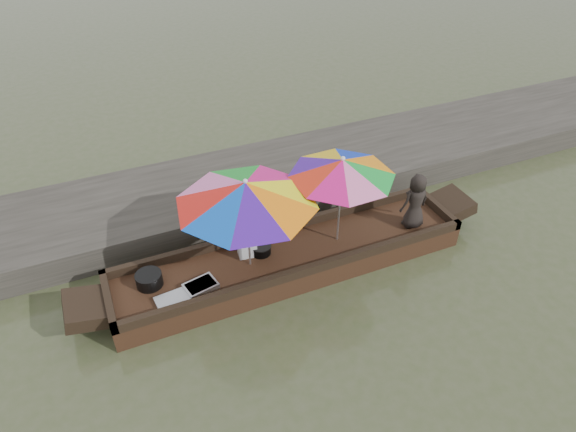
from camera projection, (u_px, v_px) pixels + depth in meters
name	position (u px, v px, depth m)	size (l,w,h in m)	color
water	(290.00, 268.00, 8.32)	(80.00, 80.00, 0.00)	#3E4927
dock	(244.00, 187.00, 9.78)	(22.00, 2.20, 0.50)	#2D2B26
boat_hull	(290.00, 260.00, 8.22)	(5.68, 1.20, 0.35)	black
cooking_pot	(149.00, 280.00, 7.48)	(0.39, 0.39, 0.20)	black
tray_crayfish	(201.00, 286.00, 7.44)	(0.46, 0.32, 0.09)	silver
tray_scallop	(172.00, 300.00, 7.24)	(0.46, 0.32, 0.06)	silver
charcoal_grill	(261.00, 249.00, 8.06)	(0.31, 0.31, 0.15)	black
supply_bag	(247.00, 248.00, 8.00)	(0.28, 0.22, 0.26)	silver
vendor	(415.00, 201.00, 8.37)	(0.49, 0.32, 0.99)	black
umbrella_bow	(248.00, 224.00, 7.43)	(2.06, 2.06, 1.55)	#E5147D
umbrella_stern	(340.00, 200.00, 7.91)	(1.63, 1.63, 1.55)	#0C31D8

